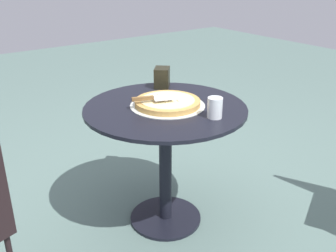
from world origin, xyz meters
name	(u,v)px	position (x,y,z in m)	size (l,w,h in m)	color
ground_plane	(166,219)	(0.00, 0.00, 0.00)	(10.00, 10.00, 0.00)	slate
patio_table	(165,137)	(0.00, 0.00, 0.52)	(0.84, 0.84, 0.70)	black
pizza_on_tray	(168,103)	(0.00, 0.01, 0.71)	(0.38, 0.38, 0.05)	silver
pizza_server	(152,98)	(-0.02, -0.07, 0.75)	(0.12, 0.21, 0.02)	silver
drinking_cup	(215,108)	(0.26, 0.10, 0.75)	(0.07, 0.07, 0.10)	silver
napkin_dispenser	(162,78)	(-0.27, 0.18, 0.75)	(0.11, 0.08, 0.12)	black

